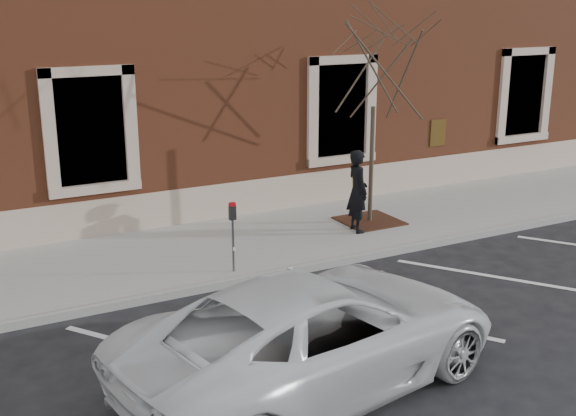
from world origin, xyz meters
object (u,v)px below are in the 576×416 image
man (358,191)px  sapling (374,73)px  parking_meter (233,224)px  white_truck (314,333)px

man → sapling: bearing=-47.2°
man → sapling: (0.63, 0.43, 2.41)m
man → sapling: sapling is taller
parking_meter → white_truck: 4.04m
parking_meter → white_truck: (-0.60, -3.98, -0.31)m
man → parking_meter: 3.46m
white_truck → man: bearing=-49.3°
sapling → white_truck: (-4.56, -5.37, -2.69)m
white_truck → sapling: bearing=-51.2°
man → sapling: 2.53m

